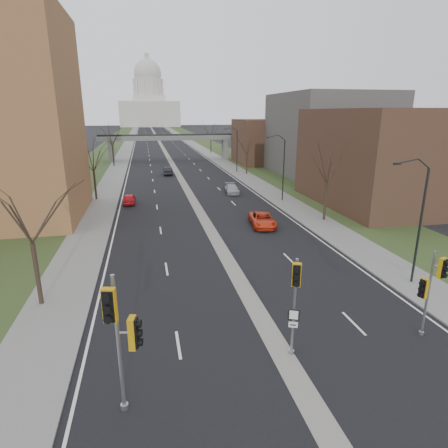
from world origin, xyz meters
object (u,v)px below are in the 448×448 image
object	(u,v)px
car_left_far	(168,171)
car_right_near	(262,220)
signal_pole_left	(121,328)
signal_pole_median	(295,292)
car_left_near	(129,199)
car_right_mid	(232,189)
signal_pole_right	(431,283)

from	to	relation	value
car_left_far	car_right_near	distance (m)	37.08
signal_pole_left	signal_pole_median	bearing A→B (deg)	27.47
car_right_near	signal_pole_left	bearing A→B (deg)	-111.97
car_left_near	car_left_far	xyz separation A→B (m)	(6.48, 23.02, 0.07)
car_right_near	car_right_mid	size ratio (longest dim) A/B	1.13
car_left_near	car_right_near	distance (m)	19.37
signal_pole_right	car_left_near	bearing A→B (deg)	98.77
signal_pole_left	car_right_mid	world-z (taller)	signal_pole_left
signal_pole_left	car_left_far	world-z (taller)	signal_pole_left
signal_pole_median	car_right_near	distance (m)	22.37
car_right_near	signal_pole_right	bearing A→B (deg)	-77.08
signal_pole_left	car_right_mid	distance (m)	42.93
signal_pole_right	car_right_near	distance (m)	21.64
car_left_near	car_left_far	bearing A→B (deg)	-105.69
signal_pole_median	car_left_near	bearing A→B (deg)	125.93
signal_pole_left	car_left_near	size ratio (longest dim) A/B	1.51
signal_pole_left	signal_pole_right	world-z (taller)	signal_pole_left
signal_pole_right	car_right_near	size ratio (longest dim) A/B	0.94
signal_pole_left	car_left_near	xyz separation A→B (m)	(-1.11, 36.83, -3.22)
car_left_far	car_right_mid	world-z (taller)	car_left_far
signal_pole_median	car_left_near	size ratio (longest dim) A/B	1.30
signal_pole_left	car_right_mid	size ratio (longest dim) A/B	1.31
car_right_mid	signal_pole_right	bearing A→B (deg)	-82.64
car_left_near	signal_pole_right	bearing A→B (deg)	115.31
car_left_near	car_right_near	bearing A→B (deg)	136.80
car_right_mid	car_right_near	bearing A→B (deg)	-87.14
car_right_near	car_left_far	bearing A→B (deg)	108.82
signal_pole_median	signal_pole_right	distance (m)	7.52
signal_pole_left	car_left_far	size ratio (longest dim) A/B	1.32
signal_pole_median	car_right_near	size ratio (longest dim) A/B	1.00
signal_pole_right	car_left_far	size ratio (longest dim) A/B	1.08
signal_pole_right	car_left_far	world-z (taller)	signal_pole_right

